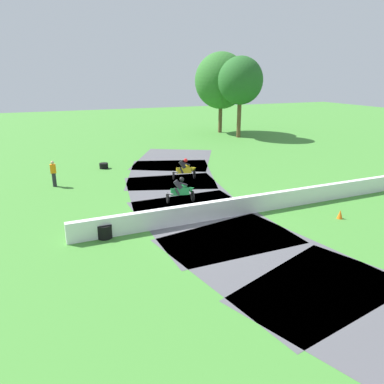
% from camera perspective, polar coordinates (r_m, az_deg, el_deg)
% --- Properties ---
extents(ground_plane, '(120.00, 120.00, 0.00)m').
position_cam_1_polar(ground_plane, '(17.86, 2.09, -4.36)').
color(ground_plane, '#428433').
extents(track_asphalt, '(11.36, 36.09, 0.01)m').
position_cam_1_polar(track_asphalt, '(18.54, 6.41, -3.60)').
color(track_asphalt, '#515156').
rests_on(track_asphalt, ground).
extents(safety_barrier, '(23.25, 0.74, 0.90)m').
position_cam_1_polar(safety_barrier, '(20.39, 15.44, -0.81)').
color(safety_barrier, white).
rests_on(safety_barrier, ground).
extents(motorcycle_lead_yellow, '(1.71, 1.05, 1.43)m').
position_cam_1_polar(motorcycle_lead_yellow, '(24.64, -1.09, 3.51)').
color(motorcycle_lead_yellow, black).
rests_on(motorcycle_lead_yellow, ground).
extents(motorcycle_chase_green, '(1.71, 0.98, 1.43)m').
position_cam_1_polar(motorcycle_chase_green, '(20.22, -1.68, 0.26)').
color(motorcycle_chase_green, black).
rests_on(motorcycle_chase_green, ground).
extents(tire_stack_near, '(0.63, 0.63, 0.40)m').
position_cam_1_polar(tire_stack_near, '(28.28, -13.46, 3.95)').
color(tire_stack_near, black).
rests_on(tire_stack_near, ground).
extents(tire_stack_mid_a, '(0.62, 0.62, 0.60)m').
position_cam_1_polar(tire_stack_mid_a, '(16.32, -13.33, -5.93)').
color(tire_stack_mid_a, black).
rests_on(tire_stack_mid_a, ground).
extents(track_marshal, '(0.34, 0.24, 1.63)m').
position_cam_1_polar(track_marshal, '(24.46, -20.57, 2.65)').
color(track_marshal, '#232328').
rests_on(track_marshal, ground).
extents(traffic_cone, '(0.28, 0.28, 0.44)m').
position_cam_1_polar(traffic_cone, '(19.35, 21.87, -3.21)').
color(traffic_cone, orange).
rests_on(traffic_cone, ground).
extents(tree_far_left, '(6.07, 6.07, 9.14)m').
position_cam_1_polar(tree_far_left, '(44.58, 4.52, 16.74)').
color(tree_far_left, brown).
rests_on(tree_far_left, ground).
extents(tree_far_right, '(4.77, 4.77, 8.53)m').
position_cam_1_polar(tree_far_right, '(41.22, 7.48, 16.64)').
color(tree_far_right, brown).
rests_on(tree_far_right, ground).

